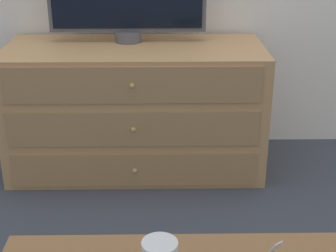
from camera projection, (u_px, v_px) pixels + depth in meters
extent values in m
plane|color=#383D47|center=(156.00, 140.00, 3.02)|extent=(12.00, 12.00, 0.00)
cube|color=tan|center=(136.00, 108.00, 2.62)|extent=(1.26, 0.54, 0.64)
cube|color=#A1794C|center=(135.00, 170.00, 2.45)|extent=(1.16, 0.01, 0.17)
sphere|color=tan|center=(135.00, 171.00, 2.44)|extent=(0.02, 0.02, 0.02)
cube|color=#A1794C|center=(133.00, 129.00, 2.36)|extent=(1.16, 0.01, 0.17)
sphere|color=tan|center=(133.00, 130.00, 2.36)|extent=(0.02, 0.02, 0.02)
cube|color=#A1794C|center=(132.00, 85.00, 2.28)|extent=(1.16, 0.01, 0.17)
sphere|color=tan|center=(132.00, 86.00, 2.28)|extent=(0.02, 0.02, 0.02)
cylinder|color=#515156|center=(128.00, 37.00, 2.57)|extent=(0.13, 0.13, 0.05)
cube|color=silver|center=(276.00, 247.00, 1.10)|extent=(0.03, 0.03, 0.03)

